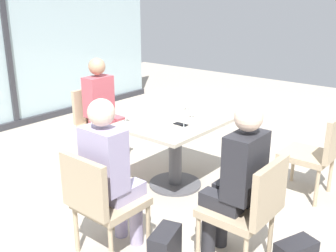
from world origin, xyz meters
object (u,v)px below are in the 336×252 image
at_px(dining_table_main, 175,139).
at_px(wine_glass_3, 187,99).
at_px(wine_glass_2, 184,115).
at_px(handbag_0, 165,247).
at_px(chair_front_right, 317,151).
at_px(chair_near_window, 97,120).
at_px(wine_glass_0, 192,106).
at_px(cell_phone_on_table, 181,124).
at_px(coffee_cup, 144,120).
at_px(wine_glass_1, 125,110).
at_px(chair_front_left, 249,206).
at_px(chair_side_end, 101,199).
at_px(person_near_window, 102,105).
at_px(person_side_end, 111,169).
at_px(person_front_left, 237,176).

height_order(dining_table_main, wine_glass_3, wine_glass_3).
distance_m(wine_glass_2, handbag_0, 1.30).
bearing_deg(handbag_0, chair_front_right, -31.55).
bearing_deg(chair_near_window, wine_glass_0, -83.08).
relative_size(wine_glass_3, cell_phone_on_table, 1.28).
bearing_deg(wine_glass_3, coffee_cup, 176.15).
height_order(dining_table_main, wine_glass_1, wine_glass_1).
height_order(chair_front_left, chair_front_right, same).
bearing_deg(chair_front_right, wine_glass_3, 103.84).
bearing_deg(wine_glass_0, wine_glass_1, 141.27).
bearing_deg(handbag_0, chair_front_left, -67.98).
bearing_deg(wine_glass_1, chair_near_window, 67.05).
bearing_deg(wine_glass_0, wine_glass_3, 46.56).
xyz_separation_m(chair_side_end, wine_glass_2, (1.16, 0.11, 0.37)).
height_order(chair_front_right, wine_glass_3, wine_glass_3).
distance_m(wine_glass_0, cell_phone_on_table, 0.27).
bearing_deg(dining_table_main, person_near_window, 90.00).
bearing_deg(wine_glass_2, person_side_end, -174.07).
bearing_deg(person_side_end, chair_front_left, -61.27).
height_order(chair_side_end, handbag_0, chair_side_end).
distance_m(chair_front_left, cell_phone_on_table, 1.29).
bearing_deg(chair_near_window, wine_glass_3, -71.77).
distance_m(wine_glass_2, wine_glass_3, 0.61).
relative_size(person_side_end, person_front_left, 1.00).
height_order(dining_table_main, chair_side_end, chair_side_end).
bearing_deg(coffee_cup, handbag_0, -130.47).
distance_m(chair_side_end, wine_glass_2, 1.22).
relative_size(person_near_window, handbag_0, 4.20).
bearing_deg(cell_phone_on_table, handbag_0, -146.97).
bearing_deg(chair_front_right, chair_front_left, 180.00).
bearing_deg(wine_glass_3, chair_front_right, -76.16).
xyz_separation_m(chair_front_right, person_side_end, (-1.90, 0.91, 0.20)).
bearing_deg(wine_glass_0, person_front_left, -129.74).
xyz_separation_m(chair_side_end, person_side_end, (0.11, 0.00, 0.20)).
height_order(chair_front_right, handbag_0, chair_front_right).
xyz_separation_m(chair_near_window, chair_front_right, (0.70, -2.46, 0.00)).
xyz_separation_m(chair_side_end, chair_front_right, (2.01, -0.91, 0.00)).
height_order(person_front_left, wine_glass_2, person_front_left).
bearing_deg(chair_front_left, wine_glass_3, 51.94).
relative_size(chair_front_left, wine_glass_0, 4.70).
relative_size(chair_side_end, wine_glass_2, 4.70).
relative_size(person_front_left, cell_phone_on_table, 8.75).
distance_m(person_front_left, wine_glass_0, 1.35).
xyz_separation_m(person_side_end, wine_glass_0, (1.36, 0.23, 0.16)).
xyz_separation_m(person_side_end, handbag_0, (0.12, -0.43, -0.56)).
bearing_deg(wine_glass_2, chair_near_window, 84.35).
distance_m(person_side_end, wine_glass_1, 1.07).
xyz_separation_m(wine_glass_1, coffee_cup, (0.09, -0.17, -0.09)).
height_order(person_front_left, wine_glass_1, person_front_left).
bearing_deg(chair_front_right, cell_phone_on_table, 124.95).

